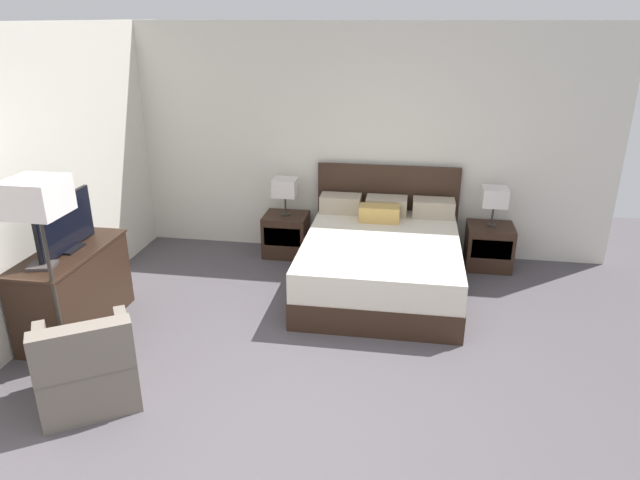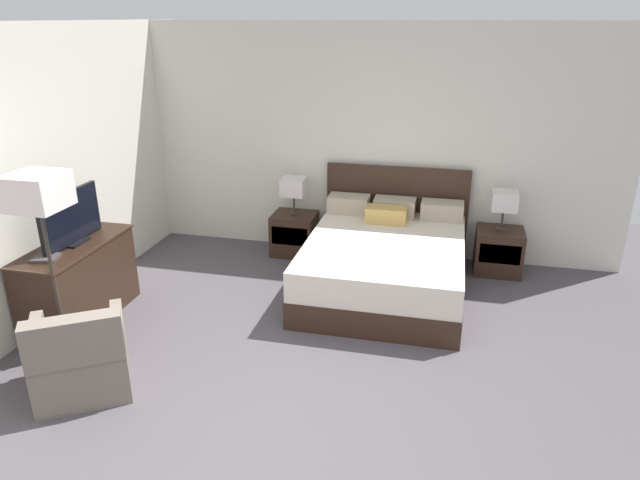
{
  "view_description": "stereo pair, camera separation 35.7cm",
  "coord_description": "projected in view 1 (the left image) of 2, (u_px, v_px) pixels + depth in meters",
  "views": [
    {
      "loc": [
        0.77,
        -3.01,
        2.75
      ],
      "look_at": [
        -0.04,
        2.01,
        0.75
      ],
      "focal_mm": 32.0,
      "sensor_mm": 36.0,
      "label": 1
    },
    {
      "loc": [
        1.12,
        -2.94,
        2.75
      ],
      "look_at": [
        -0.04,
        2.01,
        0.75
      ],
      "focal_mm": 32.0,
      "sensor_mm": 36.0,
      "label": 2
    }
  ],
  "objects": [
    {
      "name": "book_red_cover",
      "position": [
        42.0,
        266.0,
        4.78
      ],
      "size": [
        0.25,
        0.23,
        0.03
      ],
      "primitive_type": "cube",
      "rotation": [
        0.0,
        0.0,
        0.25
      ],
      "color": "#383333",
      "rests_on": "dresser"
    },
    {
      "name": "floor_lamp",
      "position": [
        38.0,
        207.0,
        4.31
      ],
      "size": [
        0.4,
        0.4,
        1.62
      ],
      "color": "#332D28",
      "rests_on": "ground"
    },
    {
      "name": "table_lamp_right",
      "position": [
        495.0,
        197.0,
        6.4
      ],
      "size": [
        0.28,
        0.28,
        0.45
      ],
      "color": "#332D28",
      "rests_on": "nightstand_right"
    },
    {
      "name": "bed",
      "position": [
        381.0,
        259.0,
        6.1
      ],
      "size": [
        1.68,
        2.07,
        1.12
      ],
      "color": "#332116",
      "rests_on": "ground"
    },
    {
      "name": "nightstand_left",
      "position": [
        286.0,
        235.0,
        6.97
      ],
      "size": [
        0.52,
        0.45,
        0.51
      ],
      "color": "#332116",
      "rests_on": "ground"
    },
    {
      "name": "nightstand_right",
      "position": [
        489.0,
        246.0,
        6.62
      ],
      "size": [
        0.52,
        0.45,
        0.51
      ],
      "color": "#332116",
      "rests_on": "ground"
    },
    {
      "name": "armchair_by_window",
      "position": [
        87.0,
        369.0,
        4.27
      ],
      "size": [
        0.95,
        0.95,
        0.76
      ],
      "color": "#70665B",
      "rests_on": "ground"
    },
    {
      "name": "dresser",
      "position": [
        74.0,
        289.0,
        5.26
      ],
      "size": [
        0.52,
        1.24,
        0.78
      ],
      "color": "#332116",
      "rests_on": "ground"
    },
    {
      "name": "wall_left",
      "position": [
        39.0,
        181.0,
        5.16
      ],
      "size": [
        0.06,
        5.45,
        2.71
      ],
      "primitive_type": "cube",
      "color": "silver",
      "rests_on": "ground"
    },
    {
      "name": "table_lamp_left",
      "position": [
        285.0,
        188.0,
        6.76
      ],
      "size": [
        0.28,
        0.28,
        0.45
      ],
      "color": "#332D28",
      "rests_on": "nightstand_left"
    },
    {
      "name": "wall_back",
      "position": [
        346.0,
        142.0,
        6.76
      ],
      "size": [
        6.22,
        0.06,
        2.71
      ],
      "primitive_type": "cube",
      "color": "silver",
      "rests_on": "ground"
    },
    {
      "name": "ground_plane",
      "position": [
        279.0,
        449.0,
        3.88
      ],
      "size": [
        10.94,
        10.94,
        0.0
      ],
      "primitive_type": "plane",
      "color": "#4C474C"
    },
    {
      "name": "tv",
      "position": [
        65.0,
        225.0,
        5.06
      ],
      "size": [
        0.18,
        0.82,
        0.49
      ],
      "color": "black",
      "rests_on": "dresser"
    }
  ]
}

